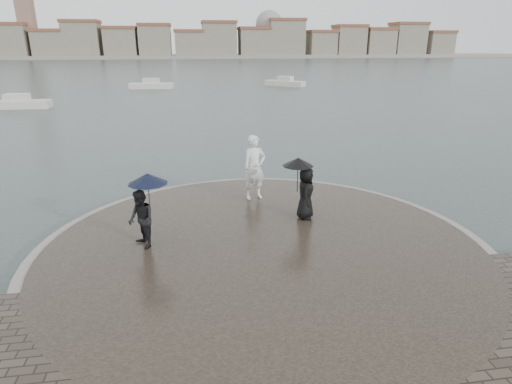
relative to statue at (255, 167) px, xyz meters
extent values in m
plane|color=#2B3835|center=(-0.34, -7.25, -1.49)|extent=(400.00, 400.00, 0.00)
cylinder|color=gray|center=(-0.34, -3.75, -1.33)|extent=(12.50, 12.50, 0.32)
cylinder|color=#2D261E|center=(-0.34, -3.75, -1.31)|extent=(11.90, 11.90, 0.36)
imported|color=white|center=(0.00, 0.00, 0.00)|extent=(0.94, 0.75, 2.26)
imported|color=black|center=(-3.58, -3.34, -0.33)|extent=(0.89, 0.97, 1.60)
cylinder|color=black|center=(-3.33, -3.24, 0.22)|extent=(0.02, 0.02, 0.90)
cone|color=#101732|center=(-3.33, -3.24, 0.77)|extent=(1.05, 1.05, 0.28)
imported|color=black|center=(1.29, -2.07, -0.31)|extent=(0.72, 0.92, 1.64)
cylinder|color=black|center=(1.04, -1.97, 0.17)|extent=(0.02, 0.02, 0.90)
cone|color=black|center=(1.04, -1.97, 0.69)|extent=(0.97, 0.97, 0.26)
cube|color=gray|center=(-0.34, 155.75, -0.89)|extent=(260.00, 20.00, 1.20)
cube|color=gray|center=(-60.34, 152.75, 4.01)|extent=(11.00, 10.00, 11.00)
cube|color=brown|center=(-60.34, 152.75, 10.01)|extent=(11.60, 10.60, 1.00)
cube|color=gray|center=(-48.34, 152.75, 3.01)|extent=(10.00, 10.00, 9.00)
cube|color=brown|center=(-48.34, 152.75, 8.01)|extent=(10.60, 10.60, 1.00)
cube|color=gray|center=(-37.34, 152.75, 4.51)|extent=(12.00, 10.00, 12.00)
cube|color=brown|center=(-37.34, 152.75, 11.01)|extent=(12.60, 10.60, 1.00)
cube|color=gray|center=(-24.34, 152.75, 3.51)|extent=(11.00, 10.00, 10.00)
cube|color=brown|center=(-24.34, 152.75, 9.01)|extent=(11.60, 10.60, 1.00)
cube|color=gray|center=(-12.34, 152.75, 4.01)|extent=(11.00, 10.00, 11.00)
cube|color=brown|center=(-12.34, 152.75, 10.01)|extent=(11.60, 10.60, 1.00)
cube|color=gray|center=(-0.34, 152.75, 3.01)|extent=(10.00, 10.00, 9.00)
cube|color=brown|center=(-0.34, 152.75, 8.01)|extent=(10.60, 10.60, 1.00)
cube|color=gray|center=(10.66, 152.75, 4.51)|extent=(12.00, 10.00, 12.00)
cube|color=brown|center=(10.66, 152.75, 11.01)|extent=(12.60, 10.60, 1.00)
cube|color=gray|center=(23.66, 152.75, 3.51)|extent=(11.00, 10.00, 10.00)
cube|color=brown|center=(23.66, 152.75, 9.01)|extent=(11.60, 10.60, 1.00)
cube|color=gray|center=(35.66, 152.75, 5.01)|extent=(13.00, 10.00, 13.00)
cube|color=brown|center=(35.66, 152.75, 12.01)|extent=(13.60, 10.60, 1.00)
cube|color=gray|center=(49.66, 152.75, 3.01)|extent=(10.00, 10.00, 9.00)
cube|color=brown|center=(49.66, 152.75, 8.01)|extent=(10.60, 10.60, 1.00)
cube|color=gray|center=(60.66, 152.75, 4.01)|extent=(11.00, 10.00, 11.00)
cube|color=brown|center=(60.66, 152.75, 10.01)|extent=(11.60, 10.60, 1.00)
cube|color=gray|center=(72.66, 152.75, 3.51)|extent=(11.00, 10.00, 10.00)
cube|color=brown|center=(72.66, 152.75, 9.01)|extent=(11.60, 10.60, 1.00)
cube|color=gray|center=(84.66, 152.75, 4.51)|extent=(12.00, 10.00, 12.00)
cube|color=brown|center=(84.66, 152.75, 11.01)|extent=(12.60, 10.60, 1.00)
cube|color=gray|center=(97.66, 152.75, 3.01)|extent=(10.00, 10.00, 9.00)
cube|color=brown|center=(97.66, 152.75, 8.01)|extent=(10.60, 10.60, 1.00)
cube|color=#846654|center=(-55.34, 154.75, 14.51)|extent=(5.00, 5.00, 32.00)
sphere|color=gray|center=(29.66, 154.75, 10.51)|extent=(10.00, 10.00, 10.00)
cube|color=beige|center=(-17.22, 27.48, -1.24)|extent=(5.52, 1.66, 0.90)
cube|color=beige|center=(-17.22, 27.48, -0.64)|extent=(2.01, 1.22, 0.90)
cube|color=beige|center=(11.07, 44.03, -1.24)|extent=(5.22, 4.79, 0.90)
cube|color=beige|center=(11.07, 44.03, -0.64)|extent=(2.30, 2.21, 0.90)
cube|color=beige|center=(-6.59, 43.28, -1.24)|extent=(5.65, 2.23, 0.90)
cube|color=beige|center=(-6.59, 43.28, -0.64)|extent=(2.13, 1.42, 0.90)
camera|label=1|loc=(-2.21, -14.19, 4.13)|focal=30.00mm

